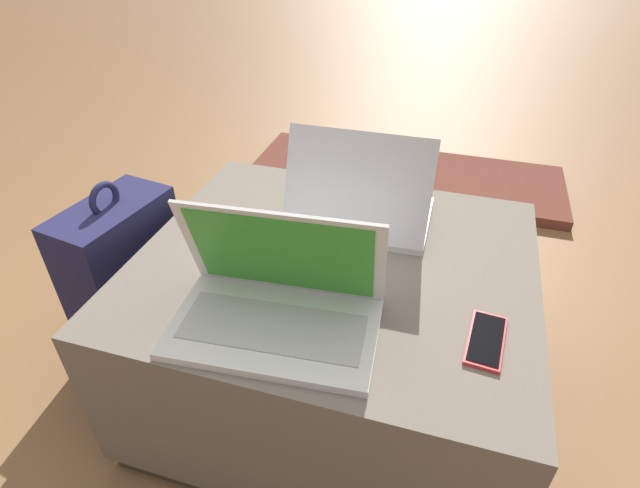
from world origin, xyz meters
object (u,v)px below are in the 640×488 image
at_px(backpack, 127,285).
at_px(laptop_near, 277,302).
at_px(laptop_far, 360,206).
at_px(cell_phone, 486,340).

bearing_deg(backpack, laptop_near, 77.49).
xyz_separation_m(laptop_far, cell_phone, (0.31, -0.32, -0.05)).
bearing_deg(backpack, laptop_far, 114.63).
distance_m(laptop_near, backpack, 0.62).
bearing_deg(laptop_far, laptop_near, 78.76).
height_order(laptop_far, backpack, laptop_far).
bearing_deg(cell_phone, backpack, -4.13).
bearing_deg(laptop_near, laptop_far, 75.00).
bearing_deg(cell_phone, laptop_far, -40.38).
distance_m(laptop_near, laptop_far, 0.38).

